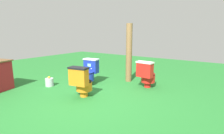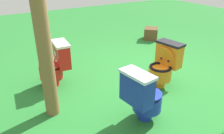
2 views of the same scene
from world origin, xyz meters
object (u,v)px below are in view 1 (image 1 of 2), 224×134
(toilet_orange, at_px, (82,82))
(lemon_bucket, at_px, (49,82))
(wooden_post, at_px, (129,53))
(toilet_blue, at_px, (89,72))
(toilet_red, at_px, (147,74))

(toilet_orange, relative_size, lemon_bucket, 2.63)
(wooden_post, bearing_deg, toilet_orange, 173.99)
(toilet_blue, distance_m, toilet_orange, 1.04)
(wooden_post, bearing_deg, toilet_red, -113.18)
(toilet_red, distance_m, toilet_blue, 1.60)
(toilet_orange, height_order, lemon_bucket, toilet_orange)
(toilet_red, xyz_separation_m, wooden_post, (0.31, 0.72, 0.49))
(toilet_red, bearing_deg, wooden_post, 161.73)
(toilet_blue, distance_m, lemon_bucket, 1.13)
(toilet_red, relative_size, wooden_post, 0.42)
(toilet_orange, relative_size, wooden_post, 0.42)
(toilet_red, distance_m, wooden_post, 0.92)
(toilet_orange, bearing_deg, toilet_red, 48.55)
(toilet_blue, bearing_deg, toilet_red, -164.30)
(toilet_red, xyz_separation_m, toilet_orange, (-1.50, 0.91, 0.00))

